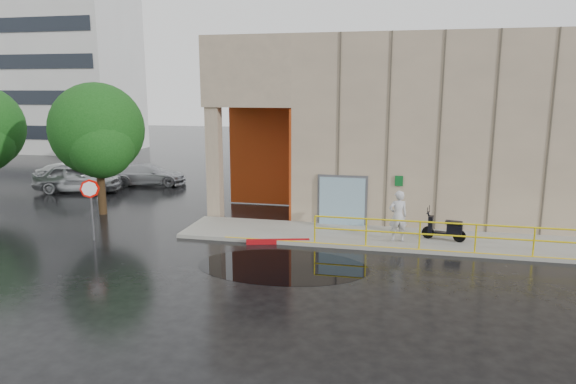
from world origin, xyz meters
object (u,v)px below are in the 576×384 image
(person, at_px, (398,216))
(stop_sign, at_px, (90,196))
(tree_near, at_px, (98,133))
(scooter, at_px, (445,222))
(car_c, at_px, (149,175))
(car_a, at_px, (78,178))
(red_curb, at_px, (278,242))
(car_b, at_px, (75,175))

(person, relative_size, stop_sign, 0.80)
(stop_sign, distance_m, tree_near, 4.68)
(person, xyz_separation_m, scooter, (1.74, 0.49, -0.25))
(car_c, bearing_deg, tree_near, -179.96)
(person, xyz_separation_m, car_a, (-17.81, 6.45, -0.31))
(red_curb, xyz_separation_m, tree_near, (-8.99, 2.67, 3.70))
(red_curb, xyz_separation_m, car_b, (-14.45, 8.48, 0.64))
(stop_sign, relative_size, car_a, 0.51)
(red_curb, distance_m, car_a, 15.27)
(scooter, distance_m, tree_near, 15.49)
(car_c, height_order, tree_near, tree_near)
(red_curb, distance_m, tree_near, 10.09)
(car_a, xyz_separation_m, tree_near, (4.40, -4.61, 2.98))
(person, bearing_deg, car_a, -37.89)
(person, height_order, tree_near, tree_near)
(scooter, height_order, car_b, car_b)
(scooter, relative_size, car_b, 0.37)
(stop_sign, bearing_deg, red_curb, -1.74)
(scooter, distance_m, car_a, 20.44)
(person, height_order, car_c, person)
(person, distance_m, car_b, 20.36)
(car_b, distance_m, tree_near, 8.53)
(person, height_order, car_a, person)
(stop_sign, distance_m, red_curb, 7.38)
(car_a, distance_m, tree_near, 7.04)
(car_b, relative_size, tree_near, 0.73)
(stop_sign, distance_m, car_c, 11.67)
(car_b, height_order, tree_near, tree_near)
(car_b, bearing_deg, car_c, -62.23)
(stop_sign, bearing_deg, scooter, -0.22)
(red_curb, bearing_deg, car_a, 151.46)
(scooter, xyz_separation_m, car_c, (-16.62, 8.69, -0.22))
(person, xyz_separation_m, tree_near, (-13.41, 1.84, 2.67))
(scooter, distance_m, red_curb, 6.34)
(person, xyz_separation_m, stop_sign, (-11.51, -1.94, 0.65))
(stop_sign, xyz_separation_m, tree_near, (-1.90, 3.78, 2.02))
(scooter, height_order, stop_sign, stop_sign)
(scooter, bearing_deg, stop_sign, -156.21)
(person, bearing_deg, tree_near, -25.80)
(person, distance_m, tree_near, 13.80)
(car_c, bearing_deg, scooter, -128.89)
(car_b, height_order, car_c, car_b)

